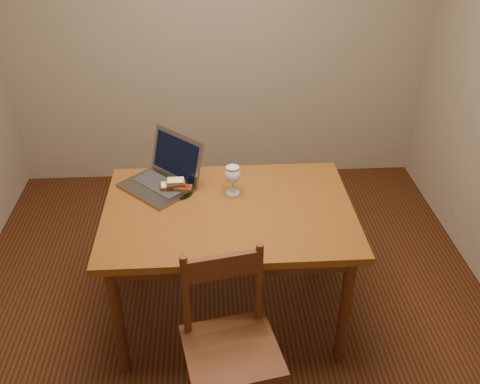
{
  "coord_description": "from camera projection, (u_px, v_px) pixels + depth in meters",
  "views": [
    {
      "loc": [
        -0.07,
        -2.34,
        2.3
      ],
      "look_at": [
        0.07,
        0.02,
        0.8
      ],
      "focal_mm": 40.0,
      "sensor_mm": 36.0,
      "label": 1
    }
  ],
  "objects": [
    {
      "name": "sandwich_top",
      "position": [
        176.0,
        183.0,
        2.89
      ],
      "size": [
        0.1,
        0.07,
        0.03
      ],
      "primitive_type": null,
      "rotation": [
        0.0,
        0.0,
        0.09
      ],
      "color": "#381E0C",
      "rests_on": "plate"
    },
    {
      "name": "floor",
      "position": [
        228.0,
        308.0,
        3.21
      ],
      "size": [
        3.2,
        3.2,
        0.02
      ],
      "primitive_type": "cube",
      "color": "black",
      "rests_on": "ground"
    },
    {
      "name": "sandwich_tomato",
      "position": [
        183.0,
        187.0,
        2.89
      ],
      "size": [
        0.11,
        0.08,
        0.03
      ],
      "primitive_type": null,
      "rotation": [
        0.0,
        0.0,
        -0.21
      ],
      "color": "#381E0C",
      "rests_on": "plate"
    },
    {
      "name": "chair",
      "position": [
        230.0,
        339.0,
        2.37
      ],
      "size": [
        0.48,
        0.46,
        0.44
      ],
      "rotation": [
        0.0,
        0.0,
        0.19
      ],
      "color": "#37190B",
      "rests_on": "floor"
    },
    {
      "name": "table",
      "position": [
        229.0,
        222.0,
        2.82
      ],
      "size": [
        1.3,
        0.9,
        0.74
      ],
      "color": "#50210D",
      "rests_on": "floor"
    },
    {
      "name": "sandwich_cheese",
      "position": [
        170.0,
        186.0,
        2.91
      ],
      "size": [
        0.1,
        0.06,
        0.03
      ],
      "primitive_type": null,
      "rotation": [
        0.0,
        0.0,
        0.05
      ],
      "color": "#381E0C",
      "rests_on": "plate"
    },
    {
      "name": "milk_glass",
      "position": [
        233.0,
        180.0,
        2.86
      ],
      "size": [
        0.09,
        0.09,
        0.17
      ],
      "primitive_type": null,
      "color": "white",
      "rests_on": "table"
    },
    {
      "name": "plate",
      "position": [
        176.0,
        190.0,
        2.91
      ],
      "size": [
        0.19,
        0.19,
        0.02
      ],
      "primitive_type": "cylinder",
      "color": "black",
      "rests_on": "table"
    },
    {
      "name": "laptop",
      "position": [
        166.0,
        173.0,
        2.95
      ],
      "size": [
        0.5,
        0.5,
        0.27
      ],
      "rotation": [
        0.0,
        0.0,
        -0.79
      ],
      "color": "slate",
      "rests_on": "table"
    },
    {
      "name": "back_wall",
      "position": [
        217.0,
        17.0,
        3.87
      ],
      "size": [
        3.2,
        0.02,
        2.6
      ],
      "primitive_type": "cube",
      "color": "gray",
      "rests_on": "floor"
    }
  ]
}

